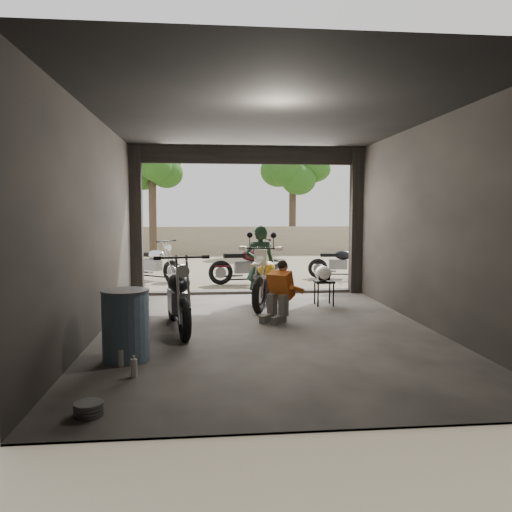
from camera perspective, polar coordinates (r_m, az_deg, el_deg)
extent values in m
plane|color=#7A6D56|center=(7.64, 1.30, -8.63)|extent=(80.00, 80.00, 0.00)
cube|color=#2D2B28|center=(7.64, 1.30, -8.56)|extent=(5.00, 7.00, 0.02)
plane|color=black|center=(7.56, 1.35, 15.66)|extent=(7.00, 7.00, 0.00)
cube|color=black|center=(3.98, 7.45, 2.06)|extent=(5.00, 0.02, 3.20)
cube|color=black|center=(7.55, -17.90, 3.23)|extent=(0.02, 7.00, 3.20)
cube|color=black|center=(8.12, 19.14, 3.31)|extent=(0.02, 7.00, 3.20)
cube|color=black|center=(10.86, -13.51, 3.80)|extent=(0.24, 0.24, 3.20)
cube|color=black|center=(11.25, 11.34, 3.88)|extent=(0.24, 0.24, 3.20)
cube|color=black|center=(10.90, -0.89, 11.42)|extent=(5.00, 0.16, 0.36)
cube|color=#2D2B28|center=(11.05, -0.90, -4.17)|extent=(5.00, 0.25, 0.08)
cube|color=gray|center=(21.43, -3.23, 1.78)|extent=(18.00, 0.30, 1.20)
cylinder|color=#382B1E|center=(19.98, -11.72, 4.87)|extent=(0.30, 0.30, 3.58)
ellipsoid|color=#1E4C14|center=(20.11, -11.84, 11.27)|extent=(2.20, 2.20, 3.14)
cylinder|color=#382B1E|center=(21.69, 4.19, 4.46)|extent=(0.30, 0.30, 3.20)
ellipsoid|color=#1E4C14|center=(21.77, 4.22, 9.73)|extent=(2.20, 2.20, 2.80)
imported|color=black|center=(9.75, 0.47, -1.05)|extent=(0.63, 0.48, 1.55)
cube|color=black|center=(9.67, 7.79, -2.92)|extent=(0.36, 0.36, 0.04)
cylinder|color=black|center=(9.53, 7.11, -4.48)|extent=(0.03, 0.03, 0.48)
cylinder|color=black|center=(9.60, 8.84, -4.43)|extent=(0.03, 0.03, 0.48)
cylinder|color=black|center=(9.82, 6.72, -4.19)|extent=(0.03, 0.03, 0.48)
cylinder|color=black|center=(9.89, 8.41, -4.15)|extent=(0.03, 0.03, 0.48)
ellipsoid|color=white|center=(9.59, 7.69, -1.98)|extent=(0.34, 0.36, 0.29)
cylinder|color=#435C72|center=(6.26, -14.66, -7.78)|extent=(0.67, 0.67, 0.87)
cylinder|color=black|center=(12.62, 13.08, 1.27)|extent=(0.08, 0.08, 2.02)
cylinder|color=silver|center=(12.58, 13.19, 5.02)|extent=(0.73, 0.03, 0.73)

